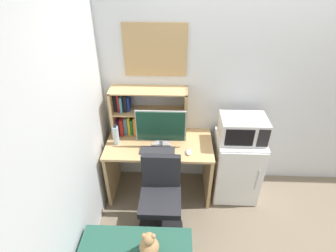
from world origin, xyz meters
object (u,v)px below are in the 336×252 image
Objects in this scene: desk_chair at (161,200)px; water_bottle at (116,135)px; monitor at (161,128)px; teddy_bear at (149,245)px; keyboard at (157,151)px; microwave at (243,129)px; computer_mouse at (189,152)px; wall_corkboard at (155,50)px; mini_fridge at (236,167)px; hutch_bookshelf at (138,111)px.

water_bottle is at bearing 137.24° from desk_chair.
teddy_bear is at bearing -91.83° from monitor.
monitor is 1.42× the size of keyboard.
water_bottle is 1.38m from microwave.
computer_mouse is (0.30, -0.10, -0.23)m from monitor.
microwave is 1.24m from wall_corkboard.
mini_fridge is at bearing 1.81° from water_bottle.
monitor reaches higher than water_bottle.
wall_corkboard reaches higher than teddy_bear.
monitor is at bearing 68.21° from keyboard.
hutch_bookshelf is at bearing 171.19° from microwave.
microwave is at bearing 89.80° from mini_fridge.
keyboard is at bearing 98.19° from desk_chair.
monitor is at bearing -4.05° from water_bottle.
desk_chair is 1.55m from wall_corkboard.
keyboard is at bearing -111.79° from monitor.
hutch_bookshelf reaches higher than desk_chair.
monitor is at bearing -174.71° from microwave.
water_bottle is 0.85m from desk_chair.
teddy_bear is (0.24, -1.33, -0.46)m from hutch_bookshelf.
microwave is (0.58, 0.19, 0.19)m from computer_mouse.
desk_chair is at bearing 85.34° from teddy_bear.
desk_chair is at bearing -67.49° from hutch_bookshelf.
computer_mouse is at bearing 49.95° from desk_chair.
water_bottle reaches higher than desk_chair.
computer_mouse is 1.11m from wall_corkboard.
water_bottle is at bearing 112.67° from teddy_bear.
microwave reaches higher than water_bottle.
wall_corkboard is at bearing 163.25° from mini_fridge.
keyboard is at bearing -14.52° from water_bottle.
hutch_bookshelf is at bearing 171.04° from mini_fridge.
teddy_bear is (-0.05, -0.63, 0.20)m from desk_chair.
hutch_bookshelf is 1.17m from microwave.
mini_fridge is at bearing 30.96° from desk_chair.
hutch_bookshelf is at bearing -152.93° from wall_corkboard.
keyboard is (-0.03, -0.08, -0.23)m from monitor.
monitor is 0.39m from computer_mouse.
computer_mouse is at bearing -3.27° from keyboard.
hutch_bookshelf is 0.36m from water_bottle.
desk_chair is (0.29, -0.70, -0.66)m from hutch_bookshelf.
mini_fridge reaches higher than keyboard.
hutch_bookshelf reaches higher than mini_fridge.
water_bottle is 0.37× the size of wall_corkboard.
microwave is (1.15, -0.18, -0.09)m from hutch_bookshelf.
wall_corkboard is at bearing 94.50° from keyboard.
computer_mouse is at bearing 70.96° from teddy_bear.
teddy_bear is at bearing -109.04° from computer_mouse.
wall_corkboard reaches higher than monitor.
desk_chair reaches higher than teddy_bear.
monitor reaches higher than computer_mouse.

